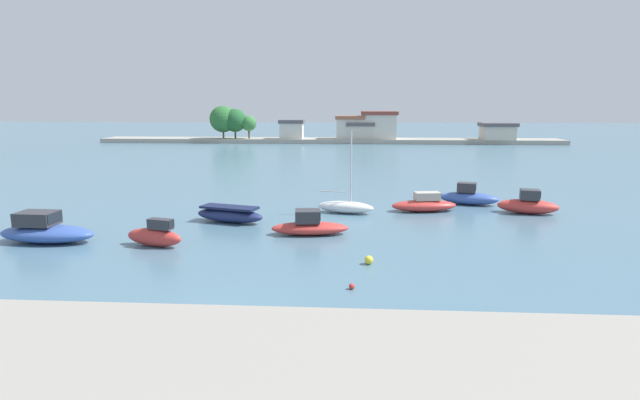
{
  "coord_description": "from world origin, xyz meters",
  "views": [
    {
      "loc": [
        4.78,
        -16.27,
        7.84
      ],
      "look_at": [
        2.49,
        19.45,
        0.99
      ],
      "focal_mm": 28.25,
      "sensor_mm": 36.0,
      "label": 1
    }
  ],
  "objects_px": {
    "moored_boat_1": "(155,236)",
    "moored_boat_5": "(424,204)",
    "moored_boat_7": "(528,205)",
    "mooring_buoy_1": "(369,260)",
    "moored_boat_4": "(345,207)",
    "moored_boat_0": "(46,231)",
    "moored_boat_2": "(230,215)",
    "moored_boat_6": "(469,197)",
    "moored_boat_3": "(310,226)",
    "mooring_buoy_0": "(352,286)"
  },
  "relations": [
    {
      "from": "moored_boat_4",
      "to": "moored_boat_5",
      "type": "xyz_separation_m",
      "value": [
        5.83,
        1.0,
        0.05
      ]
    },
    {
      "from": "moored_boat_2",
      "to": "moored_boat_7",
      "type": "height_order",
      "value": "moored_boat_7"
    },
    {
      "from": "mooring_buoy_0",
      "to": "moored_boat_4",
      "type": "bearing_deg",
      "value": 91.83
    },
    {
      "from": "moored_boat_3",
      "to": "mooring_buoy_1",
      "type": "height_order",
      "value": "moored_boat_3"
    },
    {
      "from": "moored_boat_7",
      "to": "mooring_buoy_0",
      "type": "distance_m",
      "value": 20.55
    },
    {
      "from": "moored_boat_4",
      "to": "mooring_buoy_1",
      "type": "relative_size",
      "value": 13.68
    },
    {
      "from": "moored_boat_1",
      "to": "moored_boat_6",
      "type": "xyz_separation_m",
      "value": [
        20.2,
        13.24,
        -0.01
      ]
    },
    {
      "from": "moored_boat_3",
      "to": "moored_boat_5",
      "type": "xyz_separation_m",
      "value": [
        7.93,
        7.29,
        -0.02
      ]
    },
    {
      "from": "moored_boat_4",
      "to": "mooring_buoy_0",
      "type": "bearing_deg",
      "value": -75.73
    },
    {
      "from": "moored_boat_5",
      "to": "mooring_buoy_1",
      "type": "relative_size",
      "value": 11.47
    },
    {
      "from": "moored_boat_2",
      "to": "moored_boat_3",
      "type": "distance_m",
      "value": 6.35
    },
    {
      "from": "moored_boat_1",
      "to": "moored_boat_4",
      "type": "bearing_deg",
      "value": 56.53
    },
    {
      "from": "moored_boat_1",
      "to": "moored_boat_5",
      "type": "relative_size",
      "value": 0.71
    },
    {
      "from": "moored_boat_0",
      "to": "moored_boat_4",
      "type": "xyz_separation_m",
      "value": [
        17.11,
        8.98,
        -0.18
      ]
    },
    {
      "from": "moored_boat_7",
      "to": "moored_boat_0",
      "type": "bearing_deg",
      "value": -148.58
    },
    {
      "from": "moored_boat_2",
      "to": "moored_boat_7",
      "type": "distance_m",
      "value": 21.38
    },
    {
      "from": "mooring_buoy_1",
      "to": "moored_boat_1",
      "type": "bearing_deg",
      "value": 168.07
    },
    {
      "from": "moored_boat_1",
      "to": "moored_boat_7",
      "type": "xyz_separation_m",
      "value": [
        23.75,
        10.11,
        0.03
      ]
    },
    {
      "from": "moored_boat_1",
      "to": "moored_boat_3",
      "type": "bearing_deg",
      "value": 34.99
    },
    {
      "from": "moored_boat_1",
      "to": "moored_boat_2",
      "type": "height_order",
      "value": "moored_boat_1"
    },
    {
      "from": "moored_boat_7",
      "to": "mooring_buoy_0",
      "type": "xyz_separation_m",
      "value": [
        -12.75,
        -16.1,
        -0.51
      ]
    },
    {
      "from": "moored_boat_3",
      "to": "moored_boat_5",
      "type": "bearing_deg",
      "value": 36.84
    },
    {
      "from": "moored_boat_1",
      "to": "mooring_buoy_1",
      "type": "xyz_separation_m",
      "value": [
        11.83,
        -2.5,
        -0.38
      ]
    },
    {
      "from": "moored_boat_0",
      "to": "mooring_buoy_0",
      "type": "distance_m",
      "value": 18.73
    },
    {
      "from": "moored_boat_0",
      "to": "moored_boat_2",
      "type": "height_order",
      "value": "moored_boat_0"
    },
    {
      "from": "moored_boat_1",
      "to": "moored_boat_0",
      "type": "bearing_deg",
      "value": -168.74
    },
    {
      "from": "moored_boat_2",
      "to": "moored_boat_3",
      "type": "height_order",
      "value": "moored_boat_3"
    },
    {
      "from": "moored_boat_0",
      "to": "moored_boat_2",
      "type": "relative_size",
      "value": 1.11
    },
    {
      "from": "moored_boat_4",
      "to": "moored_boat_6",
      "type": "distance_m",
      "value": 10.43
    },
    {
      "from": "moored_boat_2",
      "to": "moored_boat_7",
      "type": "xyz_separation_m",
      "value": [
        20.99,
        4.1,
        0.12
      ]
    },
    {
      "from": "moored_boat_0",
      "to": "mooring_buoy_1",
      "type": "xyz_separation_m",
      "value": [
        18.43,
        -2.9,
        -0.44
      ]
    },
    {
      "from": "moored_boat_2",
      "to": "moored_boat_6",
      "type": "distance_m",
      "value": 18.88
    },
    {
      "from": "moored_boat_1",
      "to": "moored_boat_6",
      "type": "distance_m",
      "value": 24.15
    },
    {
      "from": "moored_boat_7",
      "to": "moored_boat_3",
      "type": "bearing_deg",
      "value": -141.76
    },
    {
      "from": "moored_boat_0",
      "to": "mooring_buoy_0",
      "type": "xyz_separation_m",
      "value": [
        17.6,
        -6.4,
        -0.53
      ]
    },
    {
      "from": "moored_boat_0",
      "to": "moored_boat_5",
      "type": "distance_m",
      "value": 25.01
    },
    {
      "from": "mooring_buoy_1",
      "to": "moored_boat_6",
      "type": "bearing_deg",
      "value": 62.01
    },
    {
      "from": "moored_boat_1",
      "to": "moored_boat_5",
      "type": "bearing_deg",
      "value": 47.2
    },
    {
      "from": "moored_boat_5",
      "to": "mooring_buoy_1",
      "type": "bearing_deg",
      "value": -117.31
    },
    {
      "from": "moored_boat_6",
      "to": "mooring_buoy_1",
      "type": "relative_size",
      "value": 10.95
    },
    {
      "from": "moored_boat_0",
      "to": "moored_boat_6",
      "type": "distance_m",
      "value": 29.71
    },
    {
      "from": "moored_boat_2",
      "to": "moored_boat_5",
      "type": "height_order",
      "value": "moored_boat_5"
    },
    {
      "from": "moored_boat_2",
      "to": "mooring_buoy_1",
      "type": "xyz_separation_m",
      "value": [
        9.07,
        -8.51,
        -0.3
      ]
    },
    {
      "from": "moored_boat_1",
      "to": "mooring_buoy_0",
      "type": "height_order",
      "value": "moored_boat_1"
    },
    {
      "from": "moored_boat_1",
      "to": "moored_boat_7",
      "type": "relative_size",
      "value": 0.8
    },
    {
      "from": "mooring_buoy_1",
      "to": "moored_boat_0",
      "type": "bearing_deg",
      "value": 171.05
    },
    {
      "from": "moored_boat_0",
      "to": "moored_boat_7",
      "type": "distance_m",
      "value": 31.86
    },
    {
      "from": "moored_boat_5",
      "to": "moored_boat_7",
      "type": "distance_m",
      "value": 7.41
    },
    {
      "from": "moored_boat_7",
      "to": "mooring_buoy_1",
      "type": "xyz_separation_m",
      "value": [
        -11.91,
        -12.61,
        -0.42
      ]
    },
    {
      "from": "moored_boat_4",
      "to": "moored_boat_7",
      "type": "xyz_separation_m",
      "value": [
        13.24,
        0.72,
        0.16
      ]
    }
  ]
}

